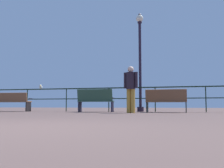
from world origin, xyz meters
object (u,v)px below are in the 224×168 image
object	(u,v)px
bench_far_left	(11,101)
bench_near_right	(166,100)
bench_near_left	(95,99)
person_by_bench	(131,86)
lamppost_center	(140,56)
seagull_on_rail	(41,87)

from	to	relation	value
bench_far_left	bench_near_right	size ratio (longest dim) A/B	1.10
bench_far_left	bench_near_right	world-z (taller)	bench_near_right
bench_near_left	person_by_bench	distance (m)	2.08
bench_near_left	lamppost_center	xyz separation A→B (m)	(1.83, 1.05, 2.04)
bench_near_left	bench_near_right	bearing A→B (deg)	0.01
bench_near_left	seagull_on_rail	bearing A→B (deg)	165.80
lamppost_center	bench_near_right	bearing A→B (deg)	-41.33
bench_near_left	person_by_bench	xyz separation A→B (m)	(1.74, -1.02, 0.48)
bench_far_left	seagull_on_rail	xyz separation A→B (m)	(1.11, 0.78, 0.70)
bench_near_right	lamppost_center	xyz separation A→B (m)	(-1.19, 1.05, 2.07)
bench_far_left	lamppost_center	distance (m)	6.46
bench_near_right	person_by_bench	size ratio (longest dim) A/B	0.93
bench_far_left	bench_near_right	bearing A→B (deg)	-0.02
lamppost_center	seagull_on_rail	world-z (taller)	lamppost_center
bench_near_right	person_by_bench	bearing A→B (deg)	-141.18
bench_far_left	person_by_bench	xyz separation A→B (m)	(5.95, -1.03, 0.52)
bench_far_left	seagull_on_rail	distance (m)	1.52
bench_near_left	bench_near_right	world-z (taller)	bench_near_left
lamppost_center	person_by_bench	distance (m)	2.60
bench_far_left	bench_near_left	xyz separation A→B (m)	(4.20, -0.00, 0.05)
person_by_bench	bench_near_right	bearing A→B (deg)	38.82
bench_near_right	seagull_on_rail	xyz separation A→B (m)	(-6.11, 0.78, 0.69)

